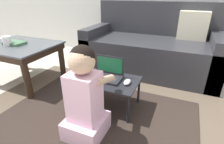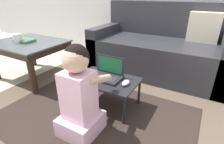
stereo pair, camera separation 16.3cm
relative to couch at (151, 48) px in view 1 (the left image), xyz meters
name	(u,v)px [view 1 (the left image)]	position (x,y,z in m)	size (l,w,h in m)	color
ground_plane	(105,119)	(-0.12, -1.29, -0.31)	(16.00, 16.00, 0.00)	beige
area_rug	(97,117)	(-0.19, -1.30, -0.31)	(2.34, 1.64, 0.01)	brown
couch	(151,48)	(0.00, 0.00, 0.00)	(1.75, 0.89, 0.92)	#2D2D33
coffee_table	(20,51)	(-1.36, -1.02, 0.09)	(0.84, 0.67, 0.48)	#4C5156
laptop_desk	(107,82)	(-0.19, -1.10, -0.05)	(0.59, 0.38, 0.29)	black
laptop	(107,75)	(-0.20, -1.07, 0.01)	(0.29, 0.19, 0.20)	#232328
computer_mouse	(127,82)	(0.02, -1.10, 0.00)	(0.06, 0.11, 0.03)	silver
person_seated	(85,97)	(-0.17, -1.50, 0.03)	(0.29, 0.42, 0.73)	#E5B2CC
cup_on_table	(7,41)	(-1.41, -1.11, 0.22)	(0.09, 0.09, 0.11)	white
book_on_table	(15,43)	(-1.39, -1.04, 0.18)	(0.23, 0.16, 0.03)	#47704C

